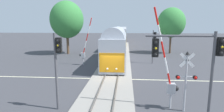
{
  "coord_description": "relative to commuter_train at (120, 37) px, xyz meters",
  "views": [
    {
      "loc": [
        1.55,
        -19.08,
        5.8
      ],
      "look_at": [
        -0.18,
        3.05,
        2.0
      ],
      "focal_mm": 29.44,
      "sensor_mm": 36.0,
      "label": 1
    }
  ],
  "objects": [
    {
      "name": "traffic_signal_far_side",
      "position": [
        5.66,
        -19.37,
        0.63
      ],
      "size": [
        0.53,
        0.38,
        5.02
      ],
      "color": "#4C4C51",
      "rests_on": "ground"
    },
    {
      "name": "traffic_signal_near_right",
      "position": [
        5.18,
        -37.05,
        1.37
      ],
      "size": [
        4.07,
        0.38,
        5.46
      ],
      "color": "#4C4C51",
      "rests_on": "ground"
    },
    {
      "name": "crossing_gate_near",
      "position": [
        4.54,
        -34.62,
        -0.59
      ],
      "size": [
        1.92,
        0.4,
        6.94
      ],
      "color": "#B7B7BC",
      "rests_on": "ground"
    },
    {
      "name": "traffic_signal_median",
      "position": [
        -2.99,
        -35.42,
        0.81
      ],
      "size": [
        0.53,
        0.38,
        5.28
      ],
      "color": "#4C4C51",
      "rests_on": "ground"
    },
    {
      "name": "railway_track",
      "position": [
        -0.0,
        -27.95,
        -2.64
      ],
      "size": [
        4.4,
        80.0,
        0.32
      ],
      "color": "gray",
      "rests_on": "ground"
    },
    {
      "name": "crossing_gate_far",
      "position": [
        -4.55,
        -21.27,
        -0.63
      ],
      "size": [
        1.95,
        0.4,
        6.75
      ],
      "color": "#B7B7BC",
      "rests_on": "ground"
    },
    {
      "name": "road_centre_stripe",
      "position": [
        -0.0,
        -27.95,
        -2.73
      ],
      "size": [
        44.0,
        0.2,
        0.01
      ],
      "color": "beige",
      "rests_on": "ground"
    },
    {
      "name": "commuter_train",
      "position": [
        0.0,
        0.0,
        0.0
      ],
      "size": [
        3.04,
        58.64,
        5.16
      ],
      "color": "#B2B7C1",
      "rests_on": "railway_track"
    },
    {
      "name": "ground_plane",
      "position": [
        -0.0,
        -27.95,
        -2.73
      ],
      "size": [
        220.0,
        220.0,
        0.0
      ],
      "primitive_type": "plane",
      "color": "#3D3D42"
    },
    {
      "name": "oak_far_right",
      "position": [
        10.48,
        -8.97,
        3.45
      ],
      "size": [
        5.45,
        5.45,
        9.18
      ],
      "color": "#4C3828",
      "rests_on": "ground"
    },
    {
      "name": "crossing_signal_mast",
      "position": [
        5.5,
        -35.04,
        -0.23
      ],
      "size": [
        1.36,
        0.44,
        4.11
      ],
      "color": "#B2B2B7",
      "rests_on": "ground"
    },
    {
      "name": "oak_behind_train",
      "position": [
        -10.12,
        -11.27,
        4.03
      ],
      "size": [
        6.49,
        6.49,
        10.39
      ],
      "color": "brown",
      "rests_on": "ground"
    }
  ]
}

